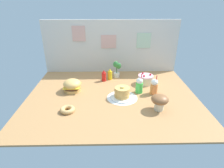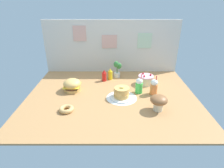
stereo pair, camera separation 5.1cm
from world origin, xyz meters
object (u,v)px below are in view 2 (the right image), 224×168
Objects in this scene: ketchup_bottle at (105,76)px; mushroom_stool at (159,101)px; pancake_stack at (122,93)px; mustard_bottle at (111,74)px; layer_cake at (146,80)px; cream_soda_cup at (139,86)px; burger at (73,85)px; donut_pink_glaze at (67,109)px; potted_plant at (117,68)px; orange_float_cup at (154,87)px.

mushroom_stool is at bearing -51.74° from ketchup_bottle.
mustard_bottle reaches higher than pancake_stack.
layer_cake is 0.83× the size of cream_soda_cup.
burger is 0.69m from pancake_stack.
donut_pink_glaze is (-0.87, -0.44, -0.08)m from cream_soda_cup.
mustard_bottle is at bearing -138.46° from potted_plant.
orange_float_cup is at bearing -32.73° from ketchup_bottle.
layer_cake is at bearing 92.24° from mushroom_stool.
burger is 0.64m from mustard_bottle.
mushroom_stool is (0.64, -0.81, 0.03)m from ketchup_bottle.
layer_cake is at bearing -10.54° from ketchup_bottle.
pancake_stack is at bearing -86.66° from potted_plant.
ketchup_bottle is (0.42, 0.32, 0.00)m from burger.
pancake_stack is 0.69m from potted_plant.
orange_float_cup is 1.14m from donut_pink_glaze.
layer_cake is 1.34× the size of donut_pink_glaze.
donut_pink_glaze is (-1.01, -0.72, -0.04)m from layer_cake.
layer_cake is at bearing -18.53° from mustard_bottle.
mushroom_stool is at bearing -24.72° from burger.
potted_plant reaches higher than burger.
potted_plant is (0.11, 0.09, 0.06)m from mustard_bottle.
pancake_stack is (0.66, -0.21, -0.01)m from burger.
layer_cake is at bearing 35.48° from donut_pink_glaze.
ketchup_bottle is 0.92m from donut_pink_glaze.
burger is 1.33× the size of mustard_bottle.
pancake_stack is 1.55× the size of mushroom_stool.
orange_float_cup is at bearing 86.30° from mushroom_stool.
pancake_stack is 0.56m from layer_cake.
ketchup_bottle is 1.00× the size of mustard_bottle.
potted_plant is (0.59, 0.99, 0.12)m from donut_pink_glaze.
pancake_stack is at bearing 145.07° from mushroom_stool.
layer_cake is at bearing 63.47° from cream_soda_cup.
pancake_stack is 1.13× the size of cream_soda_cup.
donut_pink_glaze is at bearing -118.61° from mustard_bottle.
pancake_stack is at bearing -131.82° from layer_cake.
burger is 0.88× the size of orange_float_cup.
layer_cake is at bearing 11.34° from burger.
mushroom_stool is (0.40, -0.28, 0.05)m from pancake_stack.
potted_plant is (0.62, 0.48, 0.06)m from burger.
orange_float_cup is (0.66, -0.43, 0.02)m from ketchup_bottle.
cream_soda_cup is at bearing -62.92° from potted_plant.
layer_cake is 0.55m from mustard_bottle.
burger is 1.06m from layer_cake.
mustard_bottle is 0.75m from orange_float_cup.
donut_pink_glaze is (-1.06, -0.40, -0.08)m from orange_float_cup.
cream_soda_cup reaches higher than mushroom_stool.
burger is 0.78× the size of pancake_stack.
burger is at bearing -168.66° from layer_cake.
orange_float_cup is 1.36× the size of mushroom_stool.
potted_plant is at bearing 58.98° from donut_pink_glaze.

